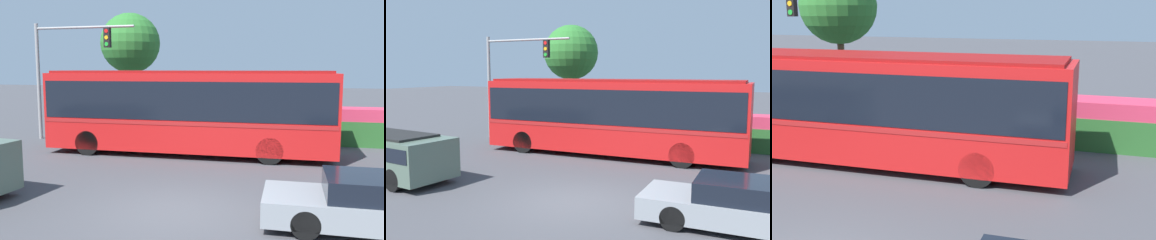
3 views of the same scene
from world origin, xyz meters
TOP-DOWN VIEW (x-y plane):
  - city_bus at (-1.48, 6.71)m, footprint 11.58×2.76m
  - flowering_hedge at (4.94, 10.66)m, footprint 6.40×1.59m
  - street_tree_left at (-6.17, 12.05)m, footprint 3.27×3.27m

SIDE VIEW (x-z plane):
  - flowering_hedge at x=4.94m, z-range -0.01..1.67m
  - city_bus at x=-1.48m, z-range 0.23..3.63m
  - street_tree_left at x=-6.17m, z-range 1.59..8.10m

